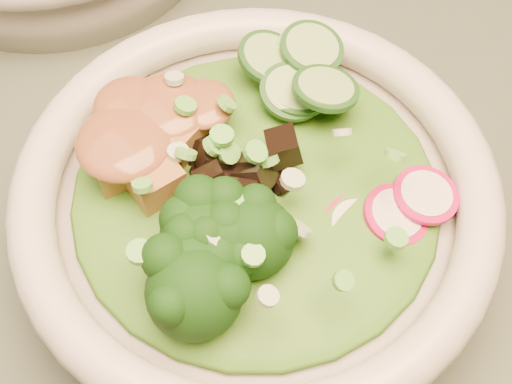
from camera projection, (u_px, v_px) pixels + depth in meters
floor at (312, 345)px, 1.23m from camera, size 4.00×4.00×0.00m
dining_table at (356, 120)px, 0.69m from camera, size 1.20×0.80×0.75m
salad_bowl at (256, 210)px, 0.45m from camera, size 0.30×0.30×0.08m
lettuce_bed at (256, 191)px, 0.43m from camera, size 0.23×0.23×0.03m
broccoli_florets at (217, 277)px, 0.38m from camera, size 0.11×0.10×0.05m
radish_slices at (376, 218)px, 0.42m from camera, size 0.13×0.09×0.02m
cucumber_slices at (296, 91)px, 0.46m from camera, size 0.10×0.10×0.04m
mushroom_heap at (235, 170)px, 0.42m from camera, size 0.10×0.10×0.04m
tofu_cubes at (149, 144)px, 0.43m from camera, size 0.12×0.10×0.04m
peanut_sauce at (146, 129)px, 0.42m from camera, size 0.08×0.06×0.02m
scallion_garnish at (256, 166)px, 0.41m from camera, size 0.21×0.21×0.03m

